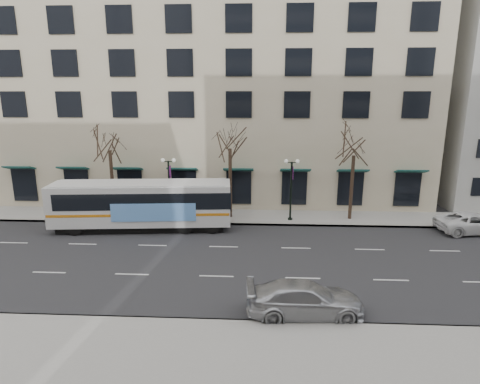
# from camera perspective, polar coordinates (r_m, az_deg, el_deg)

# --- Properties ---
(ground) EXTENTS (160.00, 160.00, 0.00)m
(ground) POSITION_cam_1_polar(r_m,az_deg,el_deg) (25.94, -2.81, -9.66)
(ground) COLOR black
(ground) RESTS_ON ground
(sidewalk_far) EXTENTS (80.00, 4.00, 0.15)m
(sidewalk_far) POSITION_cam_1_polar(r_m,az_deg,el_deg) (34.33, 7.03, -3.63)
(sidewalk_far) COLOR gray
(sidewalk_far) RESTS_ON ground
(building_hotel) EXTENTS (40.00, 20.00, 24.00)m
(building_hotel) POSITION_cam_1_polar(r_m,az_deg,el_deg) (44.90, -2.91, 16.00)
(building_hotel) COLOR #B8AB8C
(building_hotel) RESTS_ON ground
(tree_far_left) EXTENTS (3.60, 3.60, 8.34)m
(tree_far_left) POSITION_cam_1_polar(r_m,az_deg,el_deg) (34.95, -18.15, 7.21)
(tree_far_left) COLOR black
(tree_far_left) RESTS_ON ground
(tree_far_mid) EXTENTS (3.60, 3.60, 8.55)m
(tree_far_mid) POSITION_cam_1_polar(r_m,az_deg,el_deg) (32.73, -1.43, 7.84)
(tree_far_mid) COLOR black
(tree_far_mid) RESTS_ON ground
(tree_far_right) EXTENTS (3.60, 3.60, 8.06)m
(tree_far_right) POSITION_cam_1_polar(r_m,az_deg,el_deg) (33.55, 15.98, 6.63)
(tree_far_right) COLOR black
(tree_far_right) RESTS_ON ground
(lamp_post_left) EXTENTS (1.22, 0.45, 5.21)m
(lamp_post_left) POSITION_cam_1_polar(r_m,az_deg,el_deg) (33.54, -10.01, 0.92)
(lamp_post_left) COLOR black
(lamp_post_left) RESTS_ON ground
(lamp_post_right) EXTENTS (1.22, 0.45, 5.21)m
(lamp_post_right) POSITION_cam_1_polar(r_m,az_deg,el_deg) (32.81, 7.29, 0.73)
(lamp_post_right) COLOR black
(lamp_post_right) RESTS_ON ground
(city_bus) EXTENTS (13.95, 4.20, 3.72)m
(city_bus) POSITION_cam_1_polar(r_m,az_deg,el_deg) (31.91, -13.62, -1.62)
(city_bus) COLOR silver
(city_bus) RESTS_ON ground
(silver_car) EXTENTS (5.75, 2.61, 1.63)m
(silver_car) POSITION_cam_1_polar(r_m,az_deg,el_deg) (20.03, 9.25, -14.79)
(silver_car) COLOR #B3B5BB
(silver_car) RESTS_ON ground
(white_pickup) EXTENTS (5.76, 3.13, 1.53)m
(white_pickup) POSITION_cam_1_polar(r_m,az_deg,el_deg) (35.34, 30.27, -3.80)
(white_pickup) COLOR silver
(white_pickup) RESTS_ON ground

